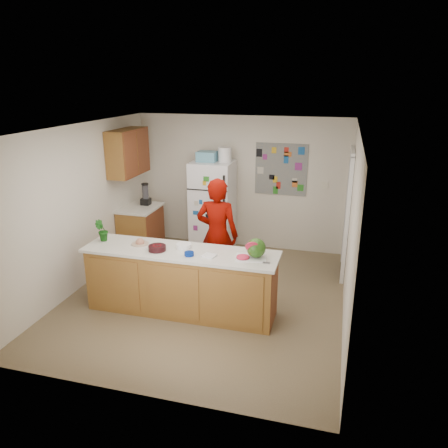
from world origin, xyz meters
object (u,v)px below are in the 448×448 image
(refrigerator, at_px, (213,207))
(watermelon, at_px, (256,248))
(person, at_px, (217,235))
(cherry_bowl, at_px, (157,248))

(refrigerator, bearing_deg, watermelon, -61.43)
(watermelon, bearing_deg, person, 133.12)
(person, xyz_separation_m, cherry_bowl, (-0.59, -0.90, 0.07))
(person, distance_m, watermelon, 1.11)
(person, bearing_deg, cherry_bowl, 56.24)
(refrigerator, height_order, watermelon, refrigerator)
(watermelon, bearing_deg, cherry_bowl, -175.89)
(person, distance_m, cherry_bowl, 1.07)
(cherry_bowl, bearing_deg, refrigerator, 88.90)
(watermelon, bearing_deg, refrigerator, 118.57)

